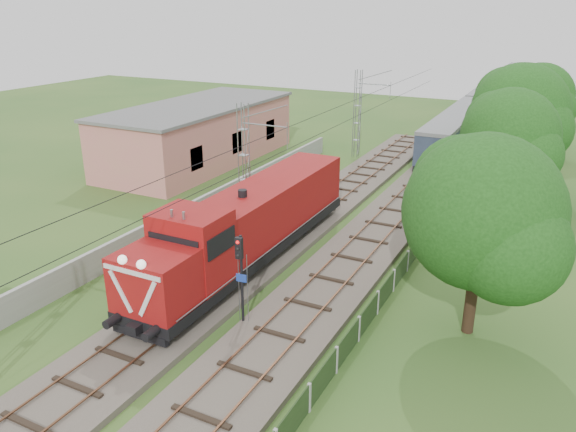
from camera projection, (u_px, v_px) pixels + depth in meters
The scene contains 14 objects.
ground at pixel (165, 329), 24.93m from camera, with size 140.00×140.00×0.00m, color #2B531F.
track_main at pixel (246, 264), 30.70m from camera, with size 4.20×70.00×0.45m.
track_side at pixel (402, 206), 39.41m from camera, with size 4.20×80.00×0.45m.
catenary at pixel (245, 167), 34.74m from camera, with size 3.31×70.00×8.00m.
boundary_wall at pixel (201, 208), 37.42m from camera, with size 0.25×40.00×1.50m, color #9E9E99.
station_building at pixel (199, 133), 50.35m from camera, with size 8.40×20.40×5.22m.
fence at pixel (359, 329), 23.83m from camera, with size 0.12×32.00×1.20m.
locomotive at pixel (249, 224), 30.25m from camera, with size 3.23×18.47×4.69m.
coach_rake at pixel (491, 97), 71.16m from camera, with size 2.84×63.23×3.28m.
signal_post at pixel (240, 266), 23.98m from camera, with size 0.49×0.38×4.42m.
tree_a at pixel (484, 214), 22.75m from camera, with size 6.83×6.51×8.86m.
tree_b at pixel (511, 138), 36.47m from camera, with size 6.62×6.31×8.58m.
tree_c at pixel (521, 113), 41.18m from camera, with size 7.42×7.07×9.62m.
tree_d at pixel (540, 98), 52.12m from camera, with size 6.57×6.25×8.51m.
Camera 1 is at (14.64, -16.70, 13.55)m, focal length 35.00 mm.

